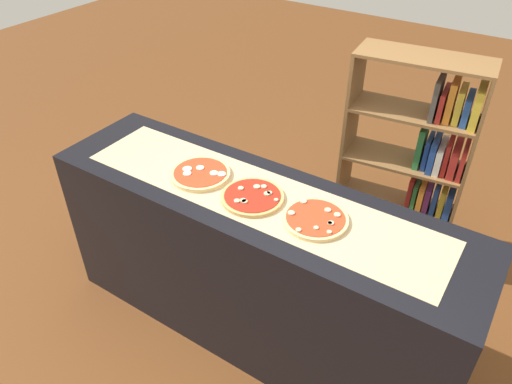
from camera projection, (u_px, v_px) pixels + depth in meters
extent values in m
plane|color=brown|center=(256.00, 324.00, 2.82)|extent=(12.00, 12.00, 0.00)
cube|color=black|center=(256.00, 267.00, 2.55)|extent=(2.17, 0.59, 0.93)
cube|color=tan|center=(256.00, 195.00, 2.27)|extent=(1.81, 0.41, 0.00)
cylinder|color=#E5C17F|center=(200.00, 174.00, 2.39)|extent=(0.30, 0.30, 0.02)
cylinder|color=red|center=(200.00, 172.00, 2.39)|extent=(0.26, 0.26, 0.00)
cylinder|color=#EFE5CC|center=(187.00, 169.00, 2.40)|extent=(0.05, 0.05, 0.00)
cylinder|color=#EFE5CC|center=(222.00, 174.00, 2.36)|extent=(0.04, 0.04, 0.00)
cylinder|color=#EFE5CC|center=(200.00, 168.00, 2.41)|extent=(0.04, 0.04, 0.00)
cylinder|color=#EFE5CC|center=(187.00, 173.00, 2.37)|extent=(0.04, 0.04, 0.00)
cylinder|color=#EFE5CC|center=(214.00, 173.00, 2.37)|extent=(0.04, 0.04, 0.00)
cylinder|color=tan|center=(252.00, 197.00, 2.24)|extent=(0.29, 0.29, 0.02)
cylinder|color=#AD2314|center=(252.00, 195.00, 2.24)|extent=(0.26, 0.26, 0.00)
cylinder|color=#C6B28E|center=(257.00, 187.00, 2.28)|extent=(0.03, 0.03, 0.01)
cylinder|color=#C6B28E|center=(245.00, 202.00, 2.19)|extent=(0.03, 0.03, 0.01)
cylinder|color=#C6B28E|center=(270.00, 193.00, 2.24)|extent=(0.02, 0.02, 0.01)
cylinder|color=#C6B28E|center=(264.00, 186.00, 2.28)|extent=(0.03, 0.03, 0.01)
cylinder|color=#C6B28E|center=(243.00, 201.00, 2.20)|extent=(0.03, 0.03, 0.01)
cylinder|color=#C6B28E|center=(241.00, 188.00, 2.27)|extent=(0.03, 0.03, 0.01)
cylinder|color=#C6B28E|center=(237.00, 201.00, 2.20)|extent=(0.03, 0.03, 0.01)
cylinder|color=#C6B28E|center=(276.00, 200.00, 2.20)|extent=(0.02, 0.02, 0.01)
cylinder|color=#C6B28E|center=(267.00, 194.00, 2.24)|extent=(0.03, 0.03, 0.01)
cylinder|color=#E5C17F|center=(315.00, 219.00, 2.11)|extent=(0.29, 0.29, 0.02)
cylinder|color=red|center=(315.00, 217.00, 2.11)|extent=(0.26, 0.26, 0.00)
cylinder|color=#C6B28E|center=(298.00, 230.00, 2.03)|extent=(0.02, 0.02, 0.01)
cylinder|color=#C6B28E|center=(291.00, 213.00, 2.13)|extent=(0.03, 0.03, 0.01)
cylinder|color=#C6B28E|center=(329.00, 232.00, 2.02)|extent=(0.02, 0.02, 0.01)
cylinder|color=#C6B28E|center=(316.00, 228.00, 2.04)|extent=(0.02, 0.02, 0.01)
cylinder|color=#C6B28E|center=(328.00, 210.00, 2.14)|extent=(0.03, 0.03, 0.01)
cylinder|color=#C6B28E|center=(331.00, 223.00, 2.07)|extent=(0.03, 0.03, 0.01)
cylinder|color=#C6B28E|center=(337.00, 215.00, 2.12)|extent=(0.03, 0.03, 0.01)
cylinder|color=#C6B28E|center=(303.00, 201.00, 2.19)|extent=(0.03, 0.03, 0.01)
cylinder|color=#C6B28E|center=(330.00, 223.00, 2.07)|extent=(0.02, 0.02, 0.01)
cube|color=brown|center=(465.00, 175.00, 2.88)|extent=(0.05, 0.29, 1.33)
cube|color=brown|center=(348.00, 147.00, 3.14)|extent=(0.05, 0.29, 1.33)
cube|color=brown|center=(387.00, 240.00, 3.40)|extent=(0.73, 0.37, 0.02)
cube|color=orange|center=(439.00, 239.00, 3.20)|extent=(0.06, 0.23, 0.26)
cube|color=#234799|center=(432.00, 238.00, 3.22)|extent=(0.05, 0.22, 0.24)
cube|color=#753384|center=(424.00, 240.00, 3.25)|extent=(0.06, 0.18, 0.17)
cube|color=#2D753D|center=(417.00, 238.00, 3.27)|extent=(0.06, 0.22, 0.18)
cube|color=#234799|center=(410.00, 231.00, 3.27)|extent=(0.07, 0.20, 0.25)
cube|color=brown|center=(395.00, 203.00, 3.20)|extent=(0.73, 0.37, 0.02)
cube|color=#234799|center=(449.00, 203.00, 3.02)|extent=(0.06, 0.21, 0.20)
cube|color=gold|center=(443.00, 200.00, 3.03)|extent=(0.05, 0.19, 0.21)
cube|color=#234799|center=(436.00, 197.00, 3.04)|extent=(0.05, 0.19, 0.23)
cube|color=#753384|center=(428.00, 197.00, 3.07)|extent=(0.05, 0.18, 0.20)
cube|color=orange|center=(422.00, 194.00, 3.07)|extent=(0.06, 0.25, 0.22)
cube|color=#2D753D|center=(416.00, 194.00, 3.09)|extent=(0.05, 0.20, 0.20)
cube|color=#B22823|center=(411.00, 191.00, 3.10)|extent=(0.05, 0.17, 0.23)
cube|color=brown|center=(404.00, 161.00, 3.01)|extent=(0.73, 0.37, 0.02)
cube|color=#B22823|center=(464.00, 159.00, 2.82)|extent=(0.05, 0.24, 0.19)
cube|color=#B22823|center=(455.00, 158.00, 2.85)|extent=(0.07, 0.24, 0.18)
cube|color=#B22823|center=(448.00, 155.00, 2.85)|extent=(0.05, 0.21, 0.20)
cube|color=silver|center=(441.00, 156.00, 2.88)|extent=(0.06, 0.24, 0.16)
cube|color=#234799|center=(434.00, 152.00, 2.88)|extent=(0.06, 0.24, 0.19)
cube|color=#234799|center=(428.00, 151.00, 2.90)|extent=(0.05, 0.18, 0.19)
cube|color=#2D753D|center=(421.00, 144.00, 2.90)|extent=(0.06, 0.19, 0.26)
cube|color=brown|center=(414.00, 113.00, 2.81)|extent=(0.73, 0.37, 0.02)
cube|color=gold|center=(478.00, 105.00, 2.62)|extent=(0.07, 0.24, 0.22)
cube|color=#234799|center=(468.00, 108.00, 2.66)|extent=(0.06, 0.20, 0.16)
cube|color=gold|center=(460.00, 104.00, 2.67)|extent=(0.05, 0.18, 0.19)
cube|color=orange|center=(452.00, 99.00, 2.67)|extent=(0.06, 0.19, 0.23)
cube|color=#B22823|center=(443.00, 103.00, 2.71)|extent=(0.05, 0.22, 0.16)
cube|color=#47423D|center=(437.00, 96.00, 2.70)|extent=(0.05, 0.24, 0.24)
cube|color=brown|center=(426.00, 58.00, 2.62)|extent=(0.73, 0.37, 0.02)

